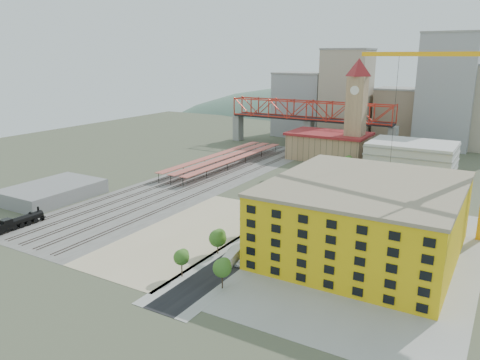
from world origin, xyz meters
The scene contains 31 objects.
ground centered at (0.00, 0.00, 0.00)m, with size 400.00×400.00×0.00m, color #474C38.
ballast_strip centered at (-36.00, 17.50, 0.03)m, with size 36.00×165.00×0.06m, color #605E59.
dirt_lot centered at (-4.00, -31.50, 0.03)m, with size 28.00×67.00×0.06m, color tan.
street_asphalt centered at (16.00, 15.00, 0.03)m, with size 12.00×170.00×0.06m, color black.
sidewalk_west centered at (10.50, 15.00, 0.02)m, with size 3.00×170.00×0.04m, color gray.
sidewalk_east centered at (21.50, 15.00, 0.02)m, with size 3.00×170.00×0.04m, color gray.
construction_pad centered at (45.00, -20.00, 0.03)m, with size 50.00×90.00×0.06m, color gray.
rail_tracks centered at (-37.80, 17.50, 0.15)m, with size 26.56×160.00×0.18m.
platform_canopies centered at (-41.00, 45.00, 3.99)m, with size 16.00×80.00×4.12m.
station_hall centered at (-5.00, 82.00, 6.67)m, with size 38.00×24.00×13.10m.
clock_tower centered at (8.00, 79.99, 28.70)m, with size 12.00×12.00×52.00m.
parking_garage centered at (36.00, 70.00, 7.00)m, with size 34.00×26.00×14.00m, color silver.
truss_bridge centered at (-25.00, 105.00, 18.86)m, with size 94.00×9.60×25.60m.
construction_building centered at (42.00, -20.00, 9.41)m, with size 44.60×50.60×18.80m.
warehouse centered at (-66.00, -30.00, 2.50)m, with size 22.00×32.00×5.00m, color gray.
street_trees centered at (16.00, 5.00, 0.00)m, with size 15.40×124.40×8.00m.
skyline centered at (7.47, 142.31, 22.81)m, with size 133.00×46.00×60.00m.
distant_hills centered at (45.28, 260.00, -79.54)m, with size 647.00×264.00×227.00m.
locomotive centered at (-50.00, -55.19, 1.87)m, with size 2.60×20.08×5.02m.
site_trailer_a centered at (16.00, -41.70, 1.27)m, with size 2.44×9.29×2.54m, color silver.
site_trailer_b centered at (16.00, -32.35, 1.43)m, with size 2.74×10.42×2.85m, color silver.
site_trailer_c centered at (16.00, -18.83, 1.38)m, with size 2.65×10.08×2.76m, color silver.
site_trailer_d centered at (16.00, 0.15, 1.36)m, with size 2.61×9.94×2.72m, color silver.
car_0 centered at (13.00, -36.12, 0.71)m, with size 1.68×4.19×1.43m, color silver.
car_1 centered at (13.00, -16.37, 0.77)m, with size 1.64×4.70×1.55m, color gray.
car_2 centered at (13.00, -4.13, 0.79)m, with size 2.61×5.66×1.57m, color black.
car_3 centered at (13.00, 10.51, 0.76)m, with size 2.12×5.20×1.51m, color navy.
car_4 centered at (19.00, -42.80, 0.68)m, with size 1.60×3.99×1.36m, color white.
car_5 centered at (19.00, -17.43, 0.77)m, with size 1.63×4.68×1.54m, color #A1A2A6.
car_6 centered at (19.00, 23.07, 0.80)m, with size 2.64×5.74×1.59m, color black.
car_7 centered at (19.00, 22.83, 0.78)m, with size 2.18×5.36×1.55m, color navy.
Camera 1 is at (71.83, -132.48, 49.27)m, focal length 35.00 mm.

